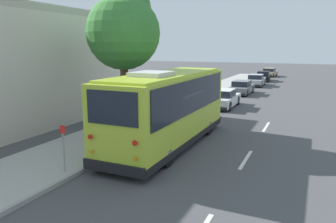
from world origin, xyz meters
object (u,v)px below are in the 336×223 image
Objects in this scene: shuttle_bus at (168,106)px; sign_post_near at (64,148)px; sign_post_far at (95,140)px; parked_sedan_white at (223,99)px; parked_sedan_silver at (256,80)px; parked_sedan_gray at (242,88)px; parked_sedan_tan at (269,73)px; street_tree at (124,28)px; parked_sedan_black at (263,77)px.

shuttle_bus is 5.40× the size of sign_post_near.
sign_post_near is 1.28× the size of sign_post_far.
parked_sedan_silver is (14.89, -0.00, -0.01)m from parked_sedan_white.
parked_sedan_gray is (18.09, 0.34, -1.27)m from shuttle_bus.
parked_sedan_silver is at bearing -3.34° from sign_post_far.
sign_post_far is (-21.07, 1.52, 0.23)m from parked_sedan_gray.
parked_sedan_gray is at bearing -175.41° from parked_sedan_tan.
parked_sedan_tan is 0.59× the size of street_tree.
sign_post_far is (-2.98, 1.86, -1.04)m from shuttle_bus.
parked_sedan_gray is 21.12m from sign_post_far.
parked_sedan_tan is at bearing -4.39° from street_tree.
sign_post_far is at bearing 148.63° from shuttle_bus.
parked_sedan_white reaches higher than parked_sedan_black.
parked_sedan_white reaches higher than parked_sedan_silver.
parked_sedan_black reaches higher than parked_sedan_tan.
parked_sedan_gray is 1.01× the size of parked_sedan_black.
street_tree is at bearing 161.77° from parked_sedan_white.
shuttle_bus is 18.14m from parked_sedan_gray.
street_tree is (-16.53, 2.81, 4.80)m from parked_sedan_gray.
shuttle_bus is 6.92× the size of sign_post_far.
parked_sedan_white is at bearing 176.20° from parked_sedan_black.
sign_post_far is at bearing 176.40° from parked_sedan_gray.
sign_post_near is at bearing 173.56° from parked_sedan_black.
street_tree reaches higher than parked_sedan_gray.
sign_post_near is (-4.75, 1.86, -0.86)m from shuttle_bus.
parked_sedan_silver reaches higher than parked_sedan_tan.
street_tree is (1.56, 3.15, 3.53)m from shuttle_bus.
parked_sedan_black is 34.29m from sign_post_far.
parked_sedan_gray is 13.18m from parked_sedan_black.
parked_sedan_tan is at bearing -0.79° from parked_sedan_silver.
parked_sedan_black is 7.27m from parked_sedan_tan.
shuttle_bus is 2.01× the size of parked_sedan_white.
sign_post_far is (-13.59, 1.66, 0.20)m from parked_sedan_white.
sign_post_near is (-15.36, 1.66, 0.39)m from parked_sedan_white.
shuttle_bus is 1.98× the size of parked_sedan_gray.
sign_post_near is at bearing 159.21° from shuttle_bus.
shuttle_bus is 31.30m from parked_sedan_black.
shuttle_bus is 25.54m from parked_sedan_silver.
street_tree reaches higher than sign_post_near.
parked_sedan_gray is 22.89m from sign_post_near.
parked_sedan_silver is 2.82× the size of sign_post_near.
parked_sedan_silver is 0.63× the size of street_tree.
parked_sedan_tan is 2.63× the size of sign_post_near.
sign_post_far is (-41.52, 1.55, 0.25)m from parked_sedan_tan.
parked_sedan_silver reaches higher than parked_sedan_black.
parked_sedan_white is 0.95× the size of parked_sedan_silver.
parked_sedan_white is 15.46m from sign_post_near.
parked_sedan_black is 0.60× the size of street_tree.
street_tree is at bearing 15.83° from sign_post_far.
sign_post_near is 1.78m from sign_post_far.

